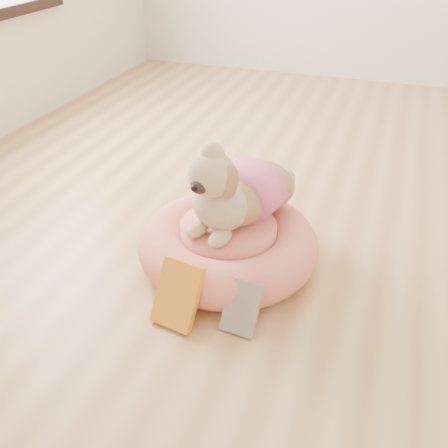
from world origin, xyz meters
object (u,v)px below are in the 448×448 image
(dog, at_px, (237,176))
(book_yellow, at_px, (178,295))
(pet_bed, at_px, (228,244))
(book_white, at_px, (242,307))

(dog, xyz_separation_m, book_yellow, (-0.07, -0.40, -0.26))
(pet_bed, relative_size, book_white, 3.83)
(book_yellow, bearing_deg, dog, 89.47)
(pet_bed, bearing_deg, book_yellow, -98.76)
(pet_bed, relative_size, dog, 1.36)
(dog, bearing_deg, book_yellow, -83.12)
(pet_bed, bearing_deg, dog, 68.03)
(dog, bearing_deg, pet_bed, -94.89)
(pet_bed, height_order, dog, dog)
(book_yellow, bearing_deg, book_white, 19.03)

